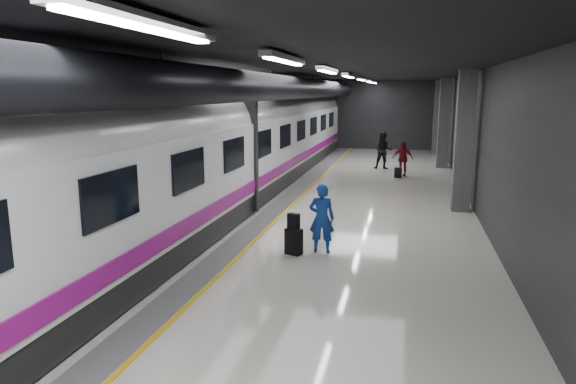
# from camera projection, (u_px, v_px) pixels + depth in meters

# --- Properties ---
(ground) EXTENTS (40.00, 40.00, 0.00)m
(ground) POSITION_uv_depth(u_px,v_px,m) (311.00, 217.00, 15.88)
(ground) COLOR beige
(ground) RESTS_ON ground
(platform_hall) EXTENTS (10.02, 40.02, 4.51)m
(platform_hall) POSITION_uv_depth(u_px,v_px,m) (309.00, 101.00, 16.18)
(platform_hall) COLOR black
(platform_hall) RESTS_ON ground
(train) EXTENTS (3.05, 38.00, 4.05)m
(train) POSITION_uv_depth(u_px,v_px,m) (211.00, 148.00, 16.21)
(train) COLOR black
(train) RESTS_ON ground
(traveler_main) EXTENTS (0.64, 0.45, 1.68)m
(traveler_main) POSITION_uv_depth(u_px,v_px,m) (322.00, 218.00, 12.25)
(traveler_main) COLOR #1844B8
(traveler_main) RESTS_ON ground
(suitcase_main) EXTENTS (0.45, 0.37, 0.62)m
(suitcase_main) POSITION_uv_depth(u_px,v_px,m) (294.00, 241.00, 12.19)
(suitcase_main) COLOR black
(suitcase_main) RESTS_ON ground
(shoulder_bag) EXTENTS (0.31, 0.23, 0.37)m
(shoulder_bag) POSITION_uv_depth(u_px,v_px,m) (294.00, 221.00, 12.10)
(shoulder_bag) COLOR black
(shoulder_bag) RESTS_ON suitcase_main
(traveler_far_a) EXTENTS (0.95, 0.76, 1.88)m
(traveler_far_a) POSITION_uv_depth(u_px,v_px,m) (383.00, 150.00, 25.53)
(traveler_far_a) COLOR black
(traveler_far_a) RESTS_ON ground
(traveler_far_b) EXTENTS (1.00, 0.58, 1.60)m
(traveler_far_b) POSITION_uv_depth(u_px,v_px,m) (403.00, 158.00, 23.53)
(traveler_far_b) COLOR maroon
(traveler_far_b) RESTS_ON ground
(suitcase_far) EXTENTS (0.33, 0.24, 0.45)m
(suitcase_far) POSITION_uv_depth(u_px,v_px,m) (398.00, 173.00, 23.11)
(suitcase_far) COLOR black
(suitcase_far) RESTS_ON ground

